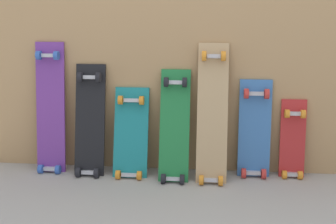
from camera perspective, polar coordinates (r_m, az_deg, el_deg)
The scene contains 9 objects.
ground_plane at distance 3.03m, azimuth 0.12°, elevation -7.72°, with size 12.00×12.00×0.00m, color #9E9991.
plywood_wall_panel at distance 2.91m, azimuth 0.26°, elevation 5.90°, with size 2.85×0.04×1.42m, color tan.
skateboard_purple at distance 3.05m, azimuth -15.11°, elevation -0.07°, with size 0.19×0.20×0.94m.
skateboard_black at distance 2.96m, azimuth -10.19°, elevation -1.66°, with size 0.20×0.24×0.79m.
skateboard_teal at distance 2.91m, azimuth -4.89°, elevation -3.34°, with size 0.23×0.25×0.65m.
skateboard_green at distance 2.84m, azimuth 0.85°, elevation -2.42°, with size 0.19×0.30×0.77m.
skateboard_natural at distance 2.81m, azimuth 5.81°, elevation -0.81°, with size 0.20×0.30×0.94m.
skateboard_blue at distance 2.93m, azimuth 11.24°, elevation -2.74°, with size 0.21×0.16×0.70m.
skateboard_red at distance 2.99m, azimuth 15.98°, elevation -4.01°, with size 0.16×0.14×0.58m.
Camera 1 is at (0.26, -2.80, 1.12)m, focal length 46.65 mm.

